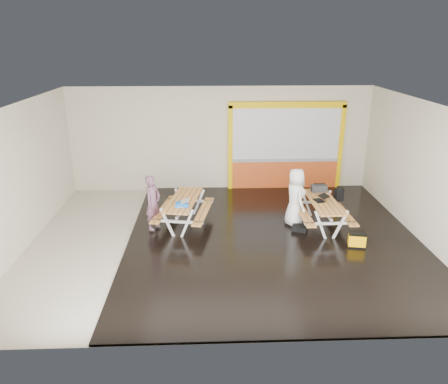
{
  "coord_description": "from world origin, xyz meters",
  "views": [
    {
      "loc": [
        -0.42,
        -9.95,
        4.96
      ],
      "look_at": [
        0.0,
        0.9,
        1.0
      ],
      "focal_mm": 34.02,
      "sensor_mm": 36.0,
      "label": 1
    }
  ],
  "objects_px": {
    "laptop_left": "(182,204)",
    "toolbox": "(319,188)",
    "dark_case": "(300,228)",
    "fluke_bag": "(357,240)",
    "picnic_table_left": "(184,206)",
    "picnic_table_right": "(323,207)",
    "person_right": "(295,198)",
    "backpack": "(339,194)",
    "person_left": "(153,202)",
    "laptop_right": "(321,199)",
    "blue_pouch": "(182,204)"
  },
  "relations": [
    {
      "from": "fluke_bag",
      "to": "picnic_table_right",
      "type": "bearing_deg",
      "value": 114.05
    },
    {
      "from": "blue_pouch",
      "to": "dark_case",
      "type": "distance_m",
      "value": 3.23
    },
    {
      "from": "person_left",
      "to": "laptop_right",
      "type": "distance_m",
      "value": 4.53
    },
    {
      "from": "picnic_table_right",
      "to": "backpack",
      "type": "height_order",
      "value": "backpack"
    },
    {
      "from": "picnic_table_left",
      "to": "picnic_table_right",
      "type": "bearing_deg",
      "value": -3.83
    },
    {
      "from": "blue_pouch",
      "to": "laptop_left",
      "type": "bearing_deg",
      "value": 103.47
    },
    {
      "from": "picnic_table_left",
      "to": "person_right",
      "type": "xyz_separation_m",
      "value": [
        3.07,
        -0.07,
        0.22
      ]
    },
    {
      "from": "backpack",
      "to": "picnic_table_left",
      "type": "bearing_deg",
      "value": -174.45
    },
    {
      "from": "picnic_table_left",
      "to": "backpack",
      "type": "xyz_separation_m",
      "value": [
        4.44,
        0.43,
        0.12
      ]
    },
    {
      "from": "toolbox",
      "to": "fluke_bag",
      "type": "relative_size",
      "value": 0.93
    },
    {
      "from": "person_right",
      "to": "laptop_left",
      "type": "xyz_separation_m",
      "value": [
        -3.09,
        -0.38,
        0.02
      ]
    },
    {
      "from": "backpack",
      "to": "dark_case",
      "type": "distance_m",
      "value": 1.72
    },
    {
      "from": "person_right",
      "to": "laptop_left",
      "type": "height_order",
      "value": "person_right"
    },
    {
      "from": "laptop_left",
      "to": "toolbox",
      "type": "relative_size",
      "value": 0.88
    },
    {
      "from": "person_left",
      "to": "dark_case",
      "type": "relative_size",
      "value": 3.81
    },
    {
      "from": "blue_pouch",
      "to": "picnic_table_right",
      "type": "bearing_deg",
      "value": 3.76
    },
    {
      "from": "dark_case",
      "to": "toolbox",
      "type": "bearing_deg",
      "value": 54.52
    },
    {
      "from": "picnic_table_left",
      "to": "toolbox",
      "type": "bearing_deg",
      "value": 7.19
    },
    {
      "from": "picnic_table_left",
      "to": "laptop_right",
      "type": "bearing_deg",
      "value": -3.61
    },
    {
      "from": "picnic_table_left",
      "to": "laptop_left",
      "type": "bearing_deg",
      "value": -92.75
    },
    {
      "from": "toolbox",
      "to": "dark_case",
      "type": "relative_size",
      "value": 1.14
    },
    {
      "from": "laptop_right",
      "to": "toolbox",
      "type": "bearing_deg",
      "value": 80.16
    },
    {
      "from": "blue_pouch",
      "to": "fluke_bag",
      "type": "distance_m",
      "value": 4.53
    },
    {
      "from": "laptop_left",
      "to": "picnic_table_right",
      "type": "bearing_deg",
      "value": 3.02
    },
    {
      "from": "picnic_table_left",
      "to": "laptop_left",
      "type": "relative_size",
      "value": 5.66
    },
    {
      "from": "picnic_table_right",
      "to": "blue_pouch",
      "type": "relative_size",
      "value": 6.08
    },
    {
      "from": "laptop_right",
      "to": "laptop_left",
      "type": "bearing_deg",
      "value": -176.63
    },
    {
      "from": "backpack",
      "to": "laptop_left",
      "type": "bearing_deg",
      "value": -168.75
    },
    {
      "from": "person_right",
      "to": "blue_pouch",
      "type": "xyz_separation_m",
      "value": [
        -3.08,
        -0.43,
        0.02
      ]
    },
    {
      "from": "picnic_table_left",
      "to": "person_left",
      "type": "xyz_separation_m",
      "value": [
        -0.79,
        -0.29,
        0.22
      ]
    },
    {
      "from": "laptop_right",
      "to": "toolbox",
      "type": "height_order",
      "value": "toolbox"
    },
    {
      "from": "picnic_table_right",
      "to": "laptop_right",
      "type": "distance_m",
      "value": 0.25
    },
    {
      "from": "person_left",
      "to": "dark_case",
      "type": "distance_m",
      "value": 4.0
    },
    {
      "from": "toolbox",
      "to": "fluke_bag",
      "type": "bearing_deg",
      "value": -75.74
    },
    {
      "from": "picnic_table_right",
      "to": "person_left",
      "type": "bearing_deg",
      "value": -179.5
    },
    {
      "from": "person_left",
      "to": "fluke_bag",
      "type": "relative_size",
      "value": 3.1
    },
    {
      "from": "dark_case",
      "to": "person_right",
      "type": "bearing_deg",
      "value": 98.82
    },
    {
      "from": "toolbox",
      "to": "blue_pouch",
      "type": "bearing_deg",
      "value": -165.61
    },
    {
      "from": "person_right",
      "to": "fluke_bag",
      "type": "relative_size",
      "value": 3.42
    },
    {
      "from": "person_right",
      "to": "picnic_table_left",
      "type": "bearing_deg",
      "value": 76.11
    },
    {
      "from": "dark_case",
      "to": "fluke_bag",
      "type": "distance_m",
      "value": 1.58
    },
    {
      "from": "blue_pouch",
      "to": "toolbox",
      "type": "relative_size",
      "value": 0.74
    },
    {
      "from": "picnic_table_right",
      "to": "laptop_left",
      "type": "xyz_separation_m",
      "value": [
        -3.83,
        -0.2,
        0.25
      ]
    },
    {
      "from": "person_right",
      "to": "toolbox",
      "type": "xyz_separation_m",
      "value": [
        0.79,
        0.56,
        0.06
      ]
    },
    {
      "from": "picnic_table_right",
      "to": "backpack",
      "type": "xyz_separation_m",
      "value": [
        0.63,
        0.69,
        0.12
      ]
    },
    {
      "from": "laptop_left",
      "to": "dark_case",
      "type": "distance_m",
      "value": 3.25
    },
    {
      "from": "dark_case",
      "to": "fluke_bag",
      "type": "relative_size",
      "value": 0.81
    },
    {
      "from": "person_right",
      "to": "backpack",
      "type": "distance_m",
      "value": 1.46
    },
    {
      "from": "laptop_left",
      "to": "backpack",
      "type": "xyz_separation_m",
      "value": [
        4.46,
        0.89,
        -0.12
      ]
    },
    {
      "from": "person_left",
      "to": "laptop_right",
      "type": "bearing_deg",
      "value": -62.59
    }
  ]
}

